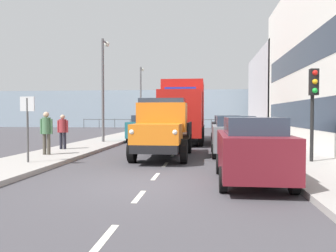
# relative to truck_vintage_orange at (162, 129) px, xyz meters

# --- Properties ---
(ground_plane) EXTENTS (80.00, 80.00, 0.00)m
(ground_plane) POSITION_rel_truck_vintage_orange_xyz_m (-0.32, -7.55, -1.18)
(ground_plane) COLOR #423F44
(sidewalk_left) EXTENTS (2.65, 41.57, 0.15)m
(sidewalk_left) POSITION_rel_truck_vintage_orange_xyz_m (-5.23, -7.55, -1.10)
(sidewalk_left) COLOR #9E9993
(sidewalk_left) RESTS_ON ground_plane
(sidewalk_right) EXTENTS (2.65, 41.57, 0.15)m
(sidewalk_right) POSITION_rel_truck_vintage_orange_xyz_m (4.58, -7.55, -1.10)
(sidewalk_right) COLOR #9E9993
(sidewalk_right) RESTS_ON ground_plane
(road_centreline_markings) EXTENTS (0.12, 36.54, 0.01)m
(road_centreline_markings) POSITION_rel_truck_vintage_orange_xyz_m (-0.32, -6.38, -1.17)
(road_centreline_markings) COLOR silver
(road_centreline_markings) RESTS_ON ground_plane
(building_far_block) EXTENTS (7.16, 13.38, 7.64)m
(building_far_block) POSITION_rel_truck_vintage_orange_xyz_m (-10.14, -19.96, 2.64)
(building_far_block) COLOR #B7B2B7
(building_far_block) RESTS_ON ground_plane
(sea_horizon) EXTENTS (80.00, 0.80, 5.00)m
(sea_horizon) POSITION_rel_truck_vintage_orange_xyz_m (-0.32, -31.33, 1.32)
(sea_horizon) COLOR #8C9EAD
(sea_horizon) RESTS_ON ground_plane
(seawall_railing) EXTENTS (28.08, 0.08, 1.20)m
(seawall_railing) POSITION_rel_truck_vintage_orange_xyz_m (-0.32, -27.73, -0.26)
(seawall_railing) COLOR #4C5156
(seawall_railing) RESTS_ON ground_plane
(truck_vintage_orange) EXTENTS (2.17, 5.64, 2.43)m
(truck_vintage_orange) POSITION_rel_truck_vintage_orange_xyz_m (0.00, 0.00, 0.00)
(truck_vintage_orange) COLOR black
(truck_vintage_orange) RESTS_ON ground_plane
(lorry_cargo_red) EXTENTS (2.58, 8.20, 3.87)m
(lorry_cargo_red) POSITION_rel_truck_vintage_orange_xyz_m (-0.31, -8.16, 0.90)
(lorry_cargo_red) COLOR red
(lorry_cargo_red) RESTS_ON ground_plane
(car_maroon_kerbside_near) EXTENTS (1.75, 3.95, 1.72)m
(car_maroon_kerbside_near) POSITION_rel_truck_vintage_orange_xyz_m (-2.95, 4.59, -0.29)
(car_maroon_kerbside_near) COLOR maroon
(car_maroon_kerbside_near) RESTS_ON ground_plane
(car_grey_kerbside_1) EXTENTS (1.92, 3.89, 1.72)m
(car_grey_kerbside_1) POSITION_rel_truck_vintage_orange_xyz_m (-2.95, -1.22, -0.28)
(car_grey_kerbside_1) COLOR slate
(car_grey_kerbside_1) RESTS_ON ground_plane
(car_black_kerbside_2) EXTENTS (1.77, 4.10, 1.72)m
(car_black_kerbside_2) POSITION_rel_truck_vintage_orange_xyz_m (-2.95, -7.08, -0.28)
(car_black_kerbside_2) COLOR black
(car_black_kerbside_2) RESTS_ON ground_plane
(car_teal_oppositeside_0) EXTENTS (1.81, 3.93, 1.72)m
(car_teal_oppositeside_0) POSITION_rel_truck_vintage_orange_xyz_m (2.31, -8.50, -0.28)
(car_teal_oppositeside_0) COLOR #1E6670
(car_teal_oppositeside_0) RESTS_ON ground_plane
(car_white_oppositeside_1) EXTENTS (1.81, 4.67, 1.72)m
(car_white_oppositeside_1) POSITION_rel_truck_vintage_orange_xyz_m (2.31, -14.80, -0.28)
(car_white_oppositeside_1) COLOR white
(car_white_oppositeside_1) RESTS_ON ground_plane
(pedestrian_couple_b) EXTENTS (0.53, 0.34, 1.74)m
(pedestrian_couple_b) POSITION_rel_truck_vintage_orange_xyz_m (4.70, 0.51, -0.00)
(pedestrian_couple_b) COLOR #4C473D
(pedestrian_couple_b) RESTS_ON sidewalk_right
(pedestrian_in_dark_coat) EXTENTS (0.53, 0.34, 1.63)m
(pedestrian_in_dark_coat) POSITION_rel_truck_vintage_orange_xyz_m (4.96, -1.68, -0.08)
(pedestrian_in_dark_coat) COLOR black
(pedestrian_in_dark_coat) RESTS_ON sidewalk_right
(traffic_light_near) EXTENTS (0.28, 0.41, 3.20)m
(traffic_light_near) POSITION_rel_truck_vintage_orange_xyz_m (-5.43, 1.43, 1.29)
(traffic_light_near) COLOR black
(traffic_light_near) RESTS_ON sidewalk_left
(lamp_post_promenade) EXTENTS (0.32, 1.14, 6.14)m
(lamp_post_promenade) POSITION_rel_truck_vintage_orange_xyz_m (4.39, -6.27, 2.65)
(lamp_post_promenade) COLOR #59595B
(lamp_post_promenade) RESTS_ON sidewalk_right
(lamp_post_far) EXTENTS (0.32, 1.14, 6.15)m
(lamp_post_far) POSITION_rel_truck_vintage_orange_xyz_m (4.51, -18.51, 2.66)
(lamp_post_far) COLOR #59595B
(lamp_post_far) RESTS_ON sidewalk_right
(street_sign) EXTENTS (0.50, 0.07, 2.25)m
(street_sign) POSITION_rel_truck_vintage_orange_xyz_m (4.31, 2.66, 0.50)
(street_sign) COLOR #4C4C4C
(street_sign) RESTS_ON sidewalk_right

